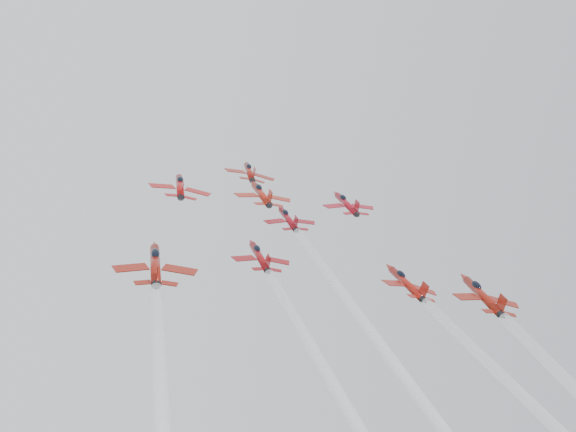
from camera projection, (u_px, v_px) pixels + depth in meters
name	position (u px, v px, depth m)	size (l,w,h in m)	color
jet_lead	(249.00, 171.00, 141.71)	(10.13, 12.22, 10.00)	maroon
jet_row2_left	(180.00, 186.00, 122.55)	(10.53, 12.70, 10.40)	#AE1011
jet_row2_center	(261.00, 193.00, 129.15)	(10.47, 12.62, 10.34)	#A92010
jet_row2_right	(346.00, 203.00, 135.74)	(10.06, 12.13, 9.93)	#A10F1C
jet_center	(390.00, 354.00, 80.97)	(8.73, 74.37, 61.24)	maroon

